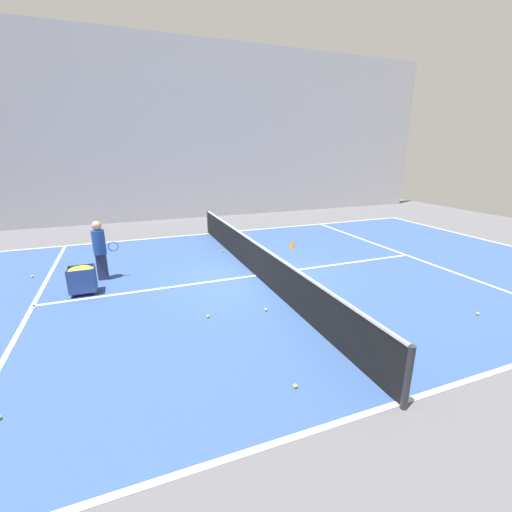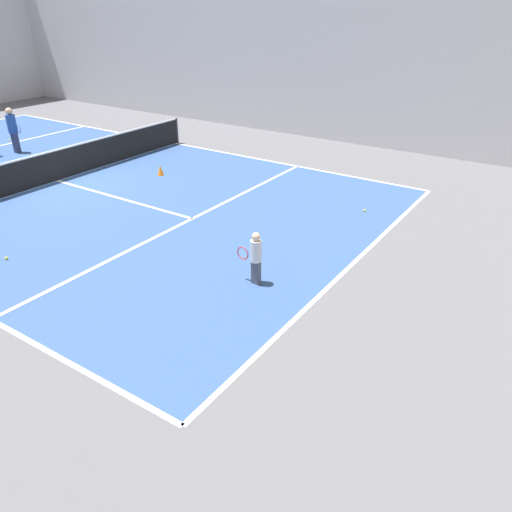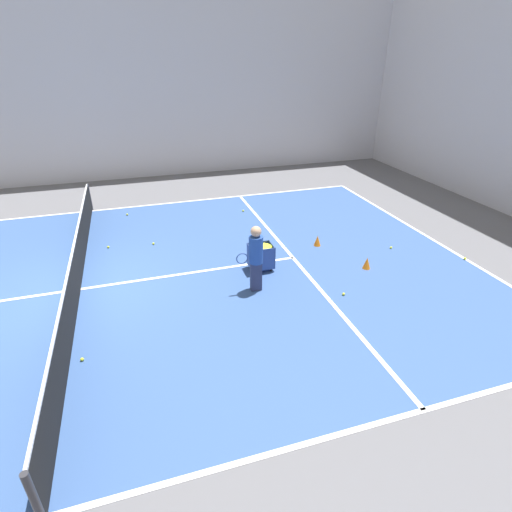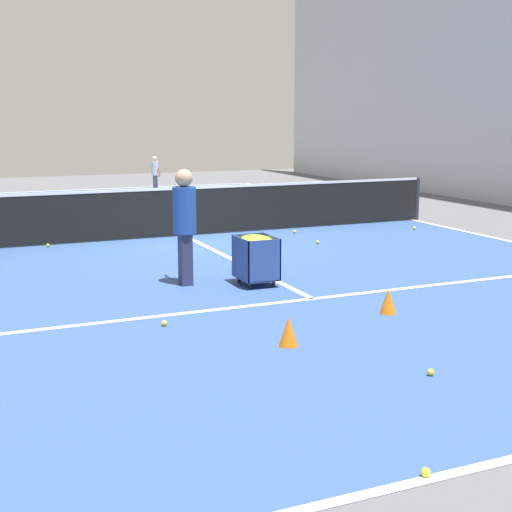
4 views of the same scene
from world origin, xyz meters
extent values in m
plane|color=#5B5B60|center=(0.00, 0.00, 0.00)|extent=(32.90, 32.90, 0.00)
cube|color=#335189|center=(0.00, 0.00, 0.00)|extent=(11.50, 20.79, 0.00)
cube|color=white|center=(0.00, -10.40, 0.01)|extent=(11.50, 0.10, 0.00)
cube|color=white|center=(5.75, 0.00, 0.01)|extent=(0.10, 20.79, 0.00)
cube|color=white|center=(0.00, -5.72, 0.01)|extent=(11.50, 0.10, 0.00)
cube|color=white|center=(0.00, 0.00, 0.01)|extent=(0.10, 11.44, 0.00)
cube|color=silver|center=(9.88, 0.00, 4.43)|extent=(0.15, 29.20, 8.85)
cylinder|color=#2D2D33|center=(5.85, 0.00, 0.51)|extent=(0.10, 0.10, 1.02)
cube|color=black|center=(0.00, 0.00, 0.49)|extent=(11.60, 0.03, 0.95)
cube|color=white|center=(0.00, 0.00, 0.99)|extent=(11.60, 0.04, 0.05)
cube|color=#4C4C56|center=(-1.91, -9.06, 0.26)|extent=(0.11, 0.19, 0.52)
cylinder|color=silver|center=(-1.91, -9.06, 0.75)|extent=(0.24, 0.24, 0.46)
sphere|color=beige|center=(-1.91, -9.06, 1.07)|extent=(0.17, 0.17, 0.17)
torus|color=#B22D2D|center=(-1.95, -8.76, 0.64)|extent=(0.03, 0.28, 0.28)
cube|color=#2D3351|center=(1.31, 4.19, 0.38)|extent=(0.18, 0.28, 0.77)
cylinder|color=#234799|center=(1.31, 4.19, 1.11)|extent=(0.36, 0.36, 0.68)
sphere|color=tan|center=(1.31, 4.19, 1.58)|extent=(0.26, 0.26, 0.26)
torus|color=#2D478C|center=(1.34, 3.84, 0.94)|extent=(0.04, 0.28, 0.28)
cone|color=orange|center=(2.32, -2.38, 0.17)|extent=(0.22, 0.22, 0.33)
sphere|color=yellow|center=(2.21, 6.15, 0.04)|extent=(0.07, 0.07, 0.07)
sphere|color=yellow|center=(3.07, -9.39, 0.04)|extent=(0.07, 0.07, 0.07)
sphere|color=yellow|center=(-4.18, -3.74, 0.04)|extent=(0.07, 0.07, 0.07)
sphere|color=yellow|center=(2.78, 0.23, 0.04)|extent=(0.07, 0.07, 0.07)
camera|label=1|loc=(-8.86, 3.45, 3.54)|focal=24.00mm
camera|label=2|loc=(-9.40, -14.05, 5.26)|focal=35.00mm
camera|label=3|loc=(9.40, 1.66, 5.29)|focal=28.00mm
camera|label=4|loc=(4.45, 14.05, 2.45)|focal=50.00mm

